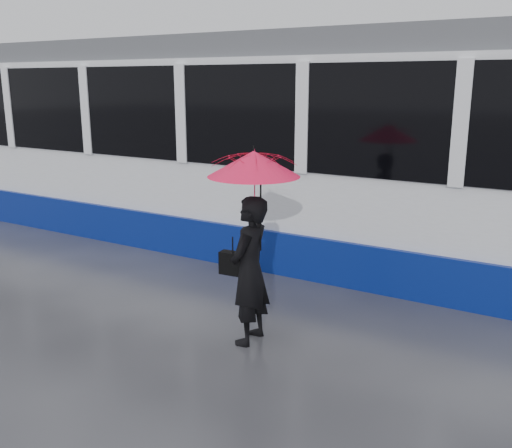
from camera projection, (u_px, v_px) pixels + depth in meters
The scene contains 6 objects.
ground at pixel (205, 297), 7.27m from camera, with size 90.00×90.00×0.00m, color #2B2B30.
rails at pixel (295, 248), 9.35m from camera, with size 34.00×1.51×0.02m.
tram at pixel (159, 140), 10.35m from camera, with size 26.00×2.56×3.35m.
woman at pixel (250, 271), 5.86m from camera, with size 0.57×0.37×1.56m, color black.
umbrella at pixel (254, 182), 5.61m from camera, with size 0.99×0.99×1.06m.
handbag at pixel (233, 263), 5.97m from camera, with size 0.29×0.14×0.42m.
Camera 1 is at (4.08, -5.51, 2.67)m, focal length 40.00 mm.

